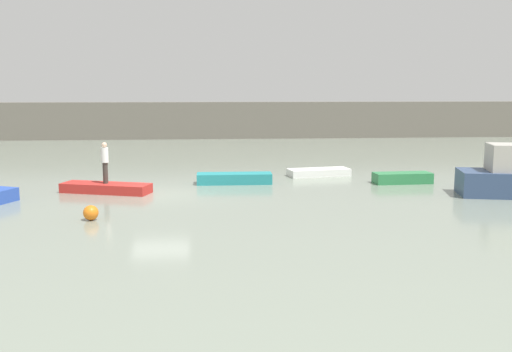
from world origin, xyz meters
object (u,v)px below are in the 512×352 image
(rowboat_teal, at_px, (234,178))
(mooring_buoy, at_px, (91,213))
(rowboat_white, at_px, (319,172))
(person_white_shirt, at_px, (105,161))
(rowboat_green, at_px, (402,178))
(rowboat_red, at_px, (106,188))

(rowboat_teal, height_order, mooring_buoy, mooring_buoy)
(rowboat_white, xyz_separation_m, person_white_shirt, (-10.35, -4.04, 1.25))
(rowboat_white, distance_m, rowboat_green, 4.49)
(person_white_shirt, relative_size, mooring_buoy, 3.41)
(person_white_shirt, height_order, mooring_buoy, person_white_shirt)
(rowboat_green, bearing_deg, rowboat_white, 140.77)
(rowboat_white, relative_size, rowboat_green, 1.16)
(rowboat_red, relative_size, rowboat_white, 1.23)
(rowboat_white, bearing_deg, rowboat_teal, -165.74)
(rowboat_teal, bearing_deg, rowboat_white, 25.30)
(rowboat_teal, bearing_deg, rowboat_red, -160.75)
(mooring_buoy, bearing_deg, person_white_shirt, 94.39)
(person_white_shirt, bearing_deg, mooring_buoy, -85.61)
(rowboat_green, bearing_deg, mooring_buoy, -156.59)
(rowboat_teal, bearing_deg, mooring_buoy, -125.76)
(rowboat_red, relative_size, person_white_shirt, 2.18)
(person_white_shirt, distance_m, mooring_buoy, 5.49)
(rowboat_white, height_order, mooring_buoy, mooring_buoy)
(rowboat_red, distance_m, mooring_buoy, 5.36)
(rowboat_white, bearing_deg, person_white_shirt, -169.06)
(rowboat_red, height_order, mooring_buoy, mooring_buoy)
(rowboat_white, bearing_deg, mooring_buoy, -147.03)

